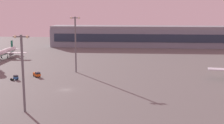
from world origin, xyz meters
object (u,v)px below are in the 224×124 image
(airplane_near_gate, at_px, (3,53))
(pushback_tug, at_px, (16,78))
(baggage_tractor, at_px, (37,74))
(apron_light_west, at_px, (75,41))
(apron_light_east, at_px, (23,68))

(airplane_near_gate, height_order, pushback_tug, airplane_near_gate)
(airplane_near_gate, height_order, baggage_tractor, airplane_near_gate)
(pushback_tug, relative_size, apron_light_west, 0.13)
(apron_light_west, bearing_deg, airplane_near_gate, 144.93)
(pushback_tug, bearing_deg, baggage_tractor, 82.17)
(baggage_tractor, distance_m, apron_light_east, 49.39)
(pushback_tug, distance_m, apron_light_east, 45.65)
(airplane_near_gate, bearing_deg, baggage_tractor, 125.73)
(pushback_tug, bearing_deg, apron_light_east, -25.51)
(airplane_near_gate, relative_size, apron_light_east, 1.60)
(baggage_tractor, relative_size, apron_light_east, 0.19)
(apron_light_west, bearing_deg, baggage_tractor, -144.05)
(airplane_near_gate, distance_m, apron_light_east, 106.60)
(pushback_tug, height_order, apron_light_west, apron_light_west)
(baggage_tractor, height_order, apron_light_west, apron_light_west)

